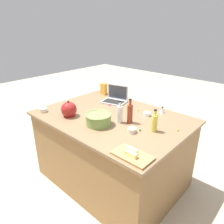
# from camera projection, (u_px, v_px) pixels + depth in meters

# --- Properties ---
(ground_plane) EXTENTS (12.00, 12.00, 0.00)m
(ground_plane) POSITION_uv_depth(u_px,v_px,m) (112.00, 178.00, 2.78)
(ground_plane) COLOR #B7A88E
(island_counter) EXTENTS (1.70, 1.22, 0.90)m
(island_counter) POSITION_uv_depth(u_px,v_px,m) (112.00, 149.00, 2.61)
(island_counter) COLOR olive
(island_counter) RESTS_ON ground
(laptop) EXTENTS (0.35, 0.30, 0.22)m
(laptop) POSITION_uv_depth(u_px,v_px,m) (115.00, 99.00, 2.86)
(laptop) COLOR #B7B7BC
(laptop) RESTS_ON island_counter
(mixing_bowl_large) EXTENTS (0.28, 0.28, 0.12)m
(mixing_bowl_large) POSITION_uv_depth(u_px,v_px,m) (98.00, 119.00, 2.21)
(mixing_bowl_large) COLOR #72934C
(mixing_bowl_large) RESTS_ON island_counter
(bottle_oil) EXTENTS (0.06, 0.06, 0.23)m
(bottle_oil) POSITION_uv_depth(u_px,v_px,m) (154.00, 123.00, 2.06)
(bottle_oil) COLOR #DBC64C
(bottle_oil) RESTS_ON island_counter
(bottle_soy) EXTENTS (0.06, 0.06, 0.27)m
(bottle_soy) POSITION_uv_depth(u_px,v_px,m) (130.00, 113.00, 2.23)
(bottle_soy) COLOR maroon
(bottle_soy) RESTS_ON island_counter
(bottle_vinegar) EXTENTS (0.06, 0.06, 0.24)m
(bottle_vinegar) POSITION_uv_depth(u_px,v_px,m) (120.00, 114.00, 2.24)
(bottle_vinegar) COLOR white
(bottle_vinegar) RESTS_ON island_counter
(kettle) EXTENTS (0.21, 0.18, 0.20)m
(kettle) POSITION_uv_depth(u_px,v_px,m) (69.00, 110.00, 2.40)
(kettle) COLOR maroon
(kettle) RESTS_ON island_counter
(cutting_board) EXTENTS (0.32, 0.19, 0.02)m
(cutting_board) POSITION_uv_depth(u_px,v_px,m) (132.00, 156.00, 1.69)
(cutting_board) COLOR #AD7F4C
(cutting_board) RESTS_ON island_counter
(butter_stick_left) EXTENTS (0.11, 0.04, 0.04)m
(butter_stick_left) POSITION_uv_depth(u_px,v_px,m) (132.00, 150.00, 1.71)
(butter_stick_left) COLOR #F4E58C
(butter_stick_left) RESTS_ON cutting_board
(butter_stick_right) EXTENTS (0.11, 0.04, 0.04)m
(butter_stick_right) POSITION_uv_depth(u_px,v_px,m) (131.00, 154.00, 1.66)
(butter_stick_right) COLOR #F4E58C
(butter_stick_right) RESTS_ON cutting_board
(ramekin_small) EXTENTS (0.09, 0.09, 0.04)m
(ramekin_small) POSITION_uv_depth(u_px,v_px,m) (132.00, 130.00, 2.06)
(ramekin_small) COLOR beige
(ramekin_small) RESTS_ON island_counter
(ramekin_medium) EXTENTS (0.09, 0.09, 0.05)m
(ramekin_medium) POSITION_uv_depth(u_px,v_px,m) (43.00, 110.00, 2.54)
(ramekin_medium) COLOR beige
(ramekin_medium) RESTS_ON island_counter
(ramekin_wide) EXTENTS (0.08, 0.08, 0.04)m
(ramekin_wide) POSITION_uv_depth(u_px,v_px,m) (147.00, 114.00, 2.43)
(ramekin_wide) COLOR white
(ramekin_wide) RESTS_ON island_counter
(kitchen_timer) EXTENTS (0.07, 0.07, 0.08)m
(kitchen_timer) POSITION_uv_depth(u_px,v_px,m) (162.00, 110.00, 2.51)
(kitchen_timer) COLOR #B2B2B7
(kitchen_timer) RESTS_ON island_counter
(candy_bag) EXTENTS (0.09, 0.06, 0.17)m
(candy_bag) POSITION_uv_depth(u_px,v_px,m) (104.00, 89.00, 3.15)
(candy_bag) COLOR gold
(candy_bag) RESTS_ON island_counter
(candy_0) EXTENTS (0.02, 0.02, 0.02)m
(candy_0) POSITION_uv_depth(u_px,v_px,m) (138.00, 110.00, 2.57)
(candy_0) COLOR yellow
(candy_0) RESTS_ON island_counter
(candy_1) EXTENTS (0.02, 0.02, 0.02)m
(candy_1) POSITION_uv_depth(u_px,v_px,m) (178.00, 130.00, 2.09)
(candy_1) COLOR yellow
(candy_1) RESTS_ON island_counter
(candy_2) EXTENTS (0.02, 0.02, 0.02)m
(candy_2) POSITION_uv_depth(u_px,v_px,m) (140.00, 130.00, 2.09)
(candy_2) COLOR green
(candy_2) RESTS_ON island_counter
(candy_3) EXTENTS (0.02, 0.02, 0.02)m
(candy_3) POSITION_uv_depth(u_px,v_px,m) (109.00, 105.00, 2.73)
(candy_3) COLOR #CC3399
(candy_3) RESTS_ON island_counter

